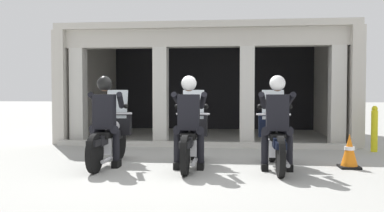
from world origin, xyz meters
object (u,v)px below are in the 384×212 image
Objects in this scene: police_officer_center at (189,114)px; bollard_kerbside at (374,129)px; police_officer_right at (277,114)px; traffic_cone_flank at (349,151)px; motorcycle_center at (191,138)px; police_officer_left at (105,113)px; motorcycle_left at (110,137)px; motorcycle_right at (275,139)px.

police_officer_center is 4.50m from bollard_kerbside.
police_officer_right reaches higher than traffic_cone_flank.
motorcycle_center is 2.03× the size of bollard_kerbside.
police_officer_left reaches higher than motorcycle_center.
bollard_kerbside is (3.81, 2.08, -0.00)m from motorcycle_center.
motorcycle_left is at bearing 172.12° from motorcycle_center.
police_officer_left is 4.27m from traffic_cone_flank.
motorcycle_right reaches higher than bollard_kerbside.
traffic_cone_flank is 2.27m from bollard_kerbside.
police_officer_right is 2.69× the size of traffic_cone_flank.
bollard_kerbside is (5.28, 2.06, -0.00)m from motorcycle_left.
motorcycle_right is at bearing -176.80° from traffic_cone_flank.
motorcycle_center is 1.29× the size of police_officer_right.
police_officer_left is 1.00× the size of police_officer_right.
motorcycle_left is 2.03× the size of bollard_kerbside.
police_officer_right is 1.47m from traffic_cone_flank.
motorcycle_center reaches higher than traffic_cone_flank.
motorcycle_left is 1.29× the size of police_officer_center.
motorcycle_left and motorcycle_center have the same top height.
police_officer_center reaches higher than bollard_kerbside.
traffic_cone_flank is at bearing 12.15° from police_officer_right.
motorcycle_left is 0.52m from police_officer_left.
motorcycle_center is (1.47, -0.02, 0.00)m from motorcycle_left.
police_officer_left is 5.79m from bollard_kerbside.
police_officer_center is at bearing -171.93° from motorcycle_right.
police_officer_center is at bearing -17.04° from motorcycle_left.
police_officer_right is at bearing -134.87° from bollard_kerbside.
police_officer_left is at bearing 176.43° from police_officer_right.
police_officer_left is at bearing -156.04° from bollard_kerbside.
bollard_kerbside is (2.34, 2.35, -0.44)m from police_officer_right.
police_officer_right is (1.47, 0.02, 0.00)m from police_officer_center.
police_officer_center is at bearing -6.14° from police_officer_left.
police_officer_center is 1.47m from police_officer_right.
police_officer_left is (-0.00, -0.28, 0.44)m from motorcycle_left.
motorcycle_right is 0.52m from police_officer_right.
police_officer_right is (-0.00, -0.28, 0.44)m from motorcycle_right.
motorcycle_right is 1.28m from traffic_cone_flank.
police_officer_right is (2.94, -0.00, 0.00)m from police_officer_left.
police_officer_center and police_officer_right have the same top height.
traffic_cone_flank is (4.20, 0.07, -0.21)m from motorcycle_left.
motorcycle_left is 1.00× the size of motorcycle_center.
motorcycle_center is at bearing 177.19° from motorcycle_right.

